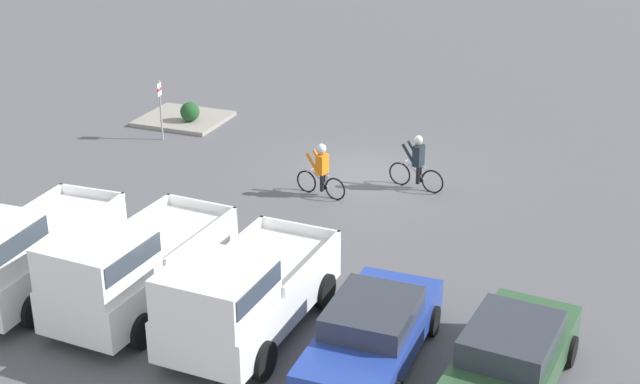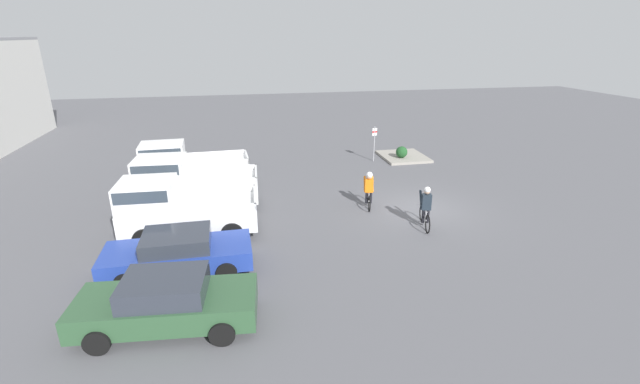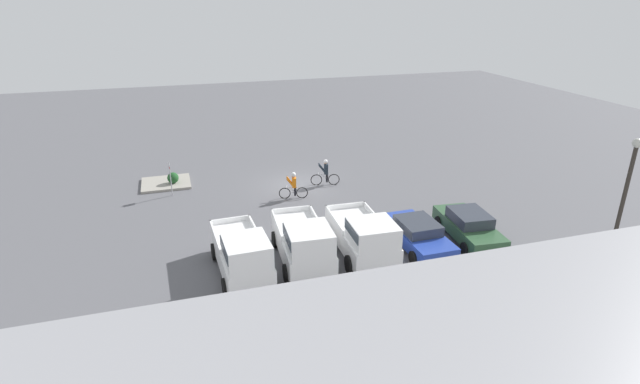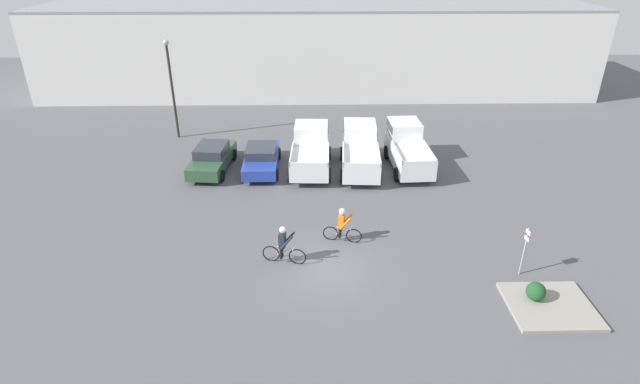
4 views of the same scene
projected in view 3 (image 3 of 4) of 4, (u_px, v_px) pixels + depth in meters
ground_plane at (297, 185)px, 31.78m from camera, size 80.00×80.00×0.00m
sedan_0 at (469, 226)px, 24.52m from camera, size 2.30×4.75×1.48m
sedan_1 at (417, 234)px, 23.78m from camera, size 2.06×4.62×1.39m
pickup_truck_0 at (365, 236)px, 22.60m from camera, size 2.46×5.02×2.24m
pickup_truck_1 at (304, 242)px, 21.95m from camera, size 2.45×5.21×2.34m
pickup_truck_2 at (243, 254)px, 20.97m from camera, size 2.28×5.14×2.33m
cyclist_0 at (294, 185)px, 29.43m from camera, size 1.69×0.54×1.65m
cyclist_1 at (325, 172)px, 31.49m from camera, size 1.82×0.55×1.71m
fire_lane_sign at (170, 175)px, 29.66m from camera, size 0.06×0.30×2.12m
lamppost at (623, 202)px, 19.59m from camera, size 0.36×0.36×6.34m
curb_island at (166, 183)px, 31.85m from camera, size 3.00×2.66×0.15m
shrub at (173, 178)px, 31.53m from camera, size 0.70×0.70×0.70m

